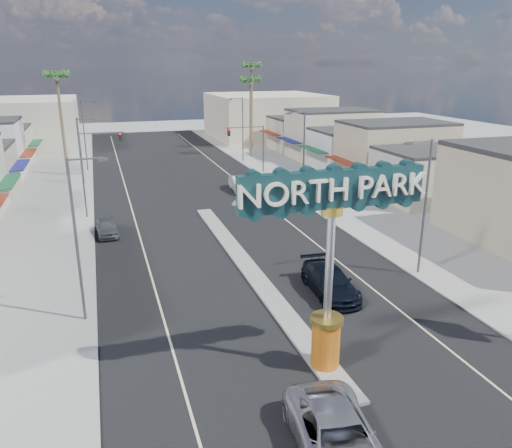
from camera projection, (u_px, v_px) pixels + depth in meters
ground at (202, 208)px, 48.51m from camera, size 160.00×160.00×0.00m
road at (202, 208)px, 48.51m from camera, size 20.00×120.00×0.01m
median_island at (249, 269)px, 33.97m from camera, size 1.30×30.00×0.16m
sidewalk_left at (47, 221)px, 44.45m from camera, size 8.00×120.00×0.12m
sidewalk_right at (332, 197)px, 52.53m from camera, size 8.00×120.00×0.12m
storefront_row_right at (358, 146)px, 66.31m from camera, size 12.00×42.00×6.00m
backdrop_far_left at (13, 124)px, 81.76m from camera, size 20.00×20.00×8.00m
backdrop_far_right at (267, 116)px, 94.45m from camera, size 20.00×20.00×8.00m
gateway_sign at (331, 248)px, 21.27m from camera, size 8.20×1.50×9.15m
traffic_signal_left at (97, 147)px, 57.25m from camera, size 5.09×0.45×6.00m
traffic_signal_right at (250, 140)px, 62.55m from camera, size 5.09×0.45×6.00m
streetlight_l_near at (79, 233)px, 25.81m from camera, size 2.03×0.22×9.00m
streetlight_l_mid at (83, 163)px, 43.95m from camera, size 2.03×0.22×9.00m
streetlight_l_far at (85, 132)px, 63.91m from camera, size 2.03×0.22×9.00m
streetlight_r_near at (423, 201)px, 31.82m from camera, size 2.03×0.22×9.00m
streetlight_r_mid at (302, 151)px, 49.97m from camera, size 2.03×0.22×9.00m
streetlight_r_far at (242, 126)px, 69.92m from camera, size 2.03×0.22×9.00m
palm_left_far at (57, 81)px, 59.38m from camera, size 2.60×2.60×13.10m
palm_right_mid at (251, 84)px, 72.60m from camera, size 2.60×2.60×12.10m
palm_right_far at (252, 71)px, 78.07m from camera, size 2.60×2.60×14.10m
suv_left at (338, 440)px, 17.47m from camera, size 3.64×6.47×1.71m
suv_right at (330, 282)px, 30.26m from camera, size 2.64×5.76×1.63m
car_parked_left at (107, 227)px, 40.82m from camera, size 1.92×4.20×1.40m
car_parked_right at (240, 184)px, 55.05m from camera, size 1.96×4.87×1.57m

